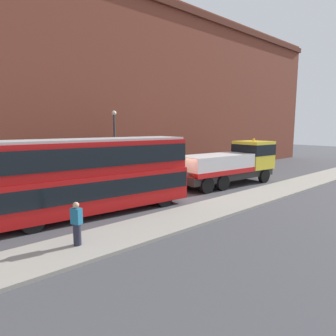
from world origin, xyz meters
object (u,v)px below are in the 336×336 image
recovery_tow_truck (231,163)px  double_decker_bus (93,173)px  pedestrian_onlooker (77,224)px  street_lamp (115,143)px

recovery_tow_truck → double_decker_bus: (-12.12, 0.04, 0.47)m
double_decker_bus → pedestrian_onlooker: double_decker_bus is taller
pedestrian_onlooker → street_lamp: (6.95, 8.55, 2.49)m
pedestrian_onlooker → street_lamp: 11.29m
recovery_tow_truck → street_lamp: 9.35m
street_lamp → double_decker_bus: bearing=-131.8°
double_decker_bus → street_lamp: street_lamp is taller
pedestrian_onlooker → street_lamp: street_lamp is taller
recovery_tow_truck → pedestrian_onlooker: recovery_tow_truck is taller
double_decker_bus → street_lamp: (4.33, 4.84, 1.24)m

